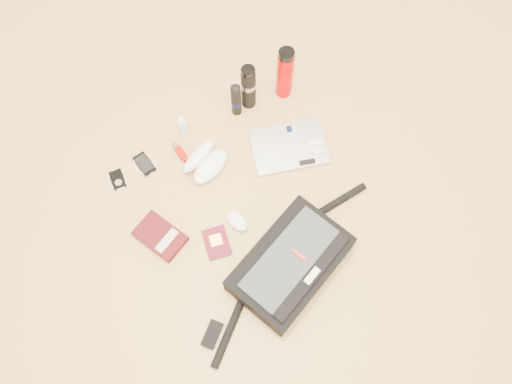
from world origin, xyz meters
TOP-DOWN VIEW (x-y plane):
  - ground at (0.00, 0.00)m, footprint 4.00×4.00m
  - messenger_bag at (-0.04, -0.25)m, footprint 0.90×0.39m
  - laptop at (0.27, 0.17)m, footprint 0.37×0.32m
  - book at (-0.38, 0.14)m, footprint 0.18×0.22m
  - passport at (-0.21, -0.01)m, footprint 0.13×0.15m
  - mouse at (-0.10, 0.02)m, footprint 0.07×0.11m
  - sunglasses_case at (-0.07, 0.31)m, footprint 0.23×0.21m
  - ipod at (-0.41, 0.45)m, footprint 0.09×0.10m
  - phone at (-0.28, 0.46)m, footprint 0.09×0.11m
  - inhaler at (-0.13, 0.41)m, footprint 0.03×0.10m
  - spray_bottle at (-0.07, 0.49)m, footprint 0.04×0.04m
  - aerosol_can at (0.18, 0.45)m, footprint 0.05×0.05m
  - thermos_black at (0.25, 0.46)m, footprint 0.07×0.07m
  - thermos_red at (0.41, 0.42)m, footprint 0.08×0.08m

SIDE VIEW (x-z plane):
  - ground at x=0.00m, z-range 0.00..0.00m
  - passport at x=-0.21m, z-range 0.00..0.01m
  - ipod at x=-0.41m, z-range 0.00..0.01m
  - phone at x=-0.28m, z-range 0.00..0.01m
  - laptop at x=0.27m, z-range 0.00..0.03m
  - inhaler at x=-0.13m, z-range 0.00..0.03m
  - mouse at x=-0.10m, z-range 0.00..0.03m
  - book at x=-0.38m, z-range 0.00..0.03m
  - sunglasses_case at x=-0.07m, z-range -0.02..0.09m
  - spray_bottle at x=-0.07m, z-range -0.01..0.12m
  - messenger_bag at x=-0.04m, z-range -0.01..0.12m
  - aerosol_can at x=0.18m, z-range 0.00..0.19m
  - thermos_black at x=0.25m, z-range 0.00..0.24m
  - thermos_red at x=0.41m, z-range 0.00..0.27m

